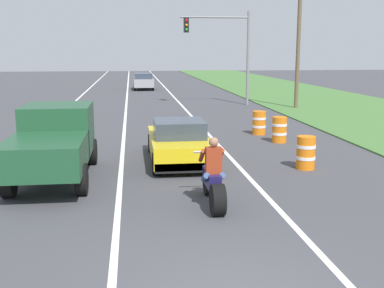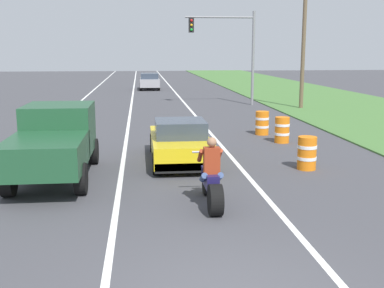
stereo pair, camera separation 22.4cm
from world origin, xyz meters
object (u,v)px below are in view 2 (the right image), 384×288
construction_barrel_mid (282,130)px  construction_barrel_far (262,123)px  motorcycle_with_rider (212,182)px  construction_barrel_nearest (307,153)px  distant_car_far_ahead (149,81)px  traffic_light_mast_near (232,43)px  sports_car_yellow (180,142)px  pickup_truck_left_lane_dark_green (55,140)px

construction_barrel_mid → construction_barrel_far: size_ratio=1.00×
motorcycle_with_rider → construction_barrel_far: motorcycle_with_rider is taller
construction_barrel_nearest → distant_car_far_ahead: (-4.07, 31.04, 0.27)m
traffic_light_mast_near → distant_car_far_ahead: bearing=110.4°
sports_car_yellow → traffic_light_mast_near: bearing=73.6°
traffic_light_mast_near → construction_barrel_nearest: (-1.00, -17.42, -3.49)m
pickup_truck_left_lane_dark_green → traffic_light_mast_near: bearing=64.8°
traffic_light_mast_near → construction_barrel_nearest: size_ratio=6.00×
pickup_truck_left_lane_dark_green → distant_car_far_ahead: bearing=84.1°
pickup_truck_left_lane_dark_green → sports_car_yellow: bearing=25.3°
traffic_light_mast_near → distant_car_far_ahead: (-5.07, 13.62, -3.22)m
sports_car_yellow → construction_barrel_far: (3.89, 4.72, -0.13)m
sports_car_yellow → distant_car_far_ahead: 29.62m
construction_barrel_nearest → motorcycle_with_rider: bearing=-136.4°
construction_barrel_nearest → sports_car_yellow: bearing=159.0°
pickup_truck_left_lane_dark_green → construction_barrel_far: bearing=40.6°
sports_car_yellow → distant_car_far_ahead: bearing=90.7°
motorcycle_with_rider → traffic_light_mast_near: bearing=78.0°
motorcycle_with_rider → distant_car_far_ahead: bearing=91.2°
construction_barrel_mid → distant_car_far_ahead: distant_car_far_ahead is taller
motorcycle_with_rider → construction_barrel_nearest: bearing=43.6°
pickup_truck_left_lane_dark_green → distant_car_far_ahead: (3.25, 31.33, -0.33)m
sports_car_yellow → construction_barrel_mid: size_ratio=4.30×
sports_car_yellow → construction_barrel_mid: bearing=34.2°
construction_barrel_mid → distant_car_far_ahead: 27.15m
motorcycle_with_rider → traffic_light_mast_near: (4.37, 20.64, 3.40)m
construction_barrel_mid → construction_barrel_far: bearing=99.8°
distant_car_far_ahead → construction_barrel_mid: bearing=-80.3°
motorcycle_with_rider → traffic_light_mast_near: traffic_light_mast_near is taller
construction_barrel_mid → pickup_truck_left_lane_dark_green: bearing=-149.7°
traffic_light_mast_near → construction_barrel_far: bearing=-94.1°
motorcycle_with_rider → construction_barrel_mid: bearing=62.7°
construction_barrel_nearest → construction_barrel_mid: same height
construction_barrel_nearest → pickup_truck_left_lane_dark_green: bearing=-177.7°
sports_car_yellow → construction_barrel_far: sports_car_yellow is taller
construction_barrel_far → pickup_truck_left_lane_dark_green: bearing=-139.4°
construction_barrel_far → construction_barrel_nearest: bearing=-91.7°
traffic_light_mast_near → construction_barrel_nearest: bearing=-93.3°
construction_barrel_mid → sports_car_yellow: bearing=-145.8°
pickup_truck_left_lane_dark_green → construction_barrel_mid: bearing=30.3°
traffic_light_mast_near → pickup_truck_left_lane_dark_green: bearing=-115.2°
motorcycle_with_rider → construction_barrel_far: 10.01m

